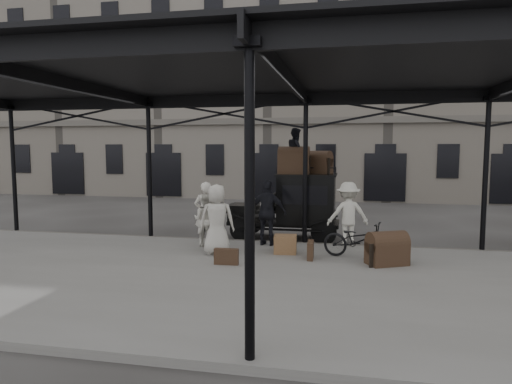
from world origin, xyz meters
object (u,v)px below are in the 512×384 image
(bicycle, at_px, (358,240))
(porter_left, at_px, (206,213))
(porter_official, at_px, (268,213))
(steamer_trunk_roof_near, at_px, (294,163))
(taxi, at_px, (297,203))
(steamer_trunk_platform, at_px, (387,251))

(bicycle, bearing_deg, porter_left, 95.72)
(porter_official, relative_size, bicycle, 1.05)
(steamer_trunk_roof_near, bearing_deg, porter_official, -112.06)
(bicycle, bearing_deg, taxi, 49.71)
(porter_left, bearing_deg, bicycle, 158.69)
(bicycle, relative_size, steamer_trunk_platform, 1.96)
(taxi, distance_m, steamer_trunk_platform, 4.32)
(porter_left, relative_size, bicycle, 1.02)
(porter_official, bearing_deg, steamer_trunk_platform, 159.98)
(porter_left, distance_m, bicycle, 4.46)
(steamer_trunk_roof_near, bearing_deg, steamer_trunk_platform, -49.79)
(taxi, bearing_deg, bicycle, -56.32)
(steamer_trunk_roof_near, height_order, steamer_trunk_platform, steamer_trunk_roof_near)
(porter_official, relative_size, steamer_trunk_roof_near, 1.96)
(porter_left, xyz_separation_m, steamer_trunk_platform, (5.05, -1.28, -0.59))
(steamer_trunk_roof_near, relative_size, steamer_trunk_platform, 1.05)
(bicycle, height_order, steamer_trunk_platform, bicycle)
(porter_left, height_order, porter_official, porter_official)
(porter_left, height_order, steamer_trunk_platform, porter_left)
(porter_official, height_order, steamer_trunk_roof_near, steamer_trunk_roof_near)
(porter_left, xyz_separation_m, bicycle, (4.37, -0.79, -0.45))
(bicycle, bearing_deg, porter_official, 82.11)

